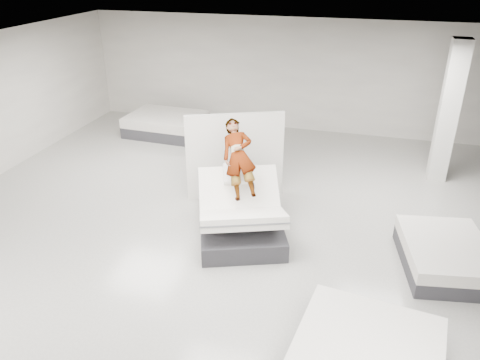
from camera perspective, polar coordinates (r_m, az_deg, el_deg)
The scene contains 8 objects.
room at distance 7.42m, azimuth -3.66°, elevation 0.52°, with size 14.00×14.04×3.20m.
hero_bed at distance 8.65m, azimuth 0.04°, elevation -4.50°, with size 2.10×2.38×1.23m.
person at distance 8.55m, azimuth -0.15°, elevation 1.31°, with size 0.57×0.38×1.57m, color slate.
remote at distance 8.33m, azimuth 1.57°, elevation -0.71°, with size 0.05×0.14×0.03m, color black.
divider_panel at distance 9.82m, azimuth -0.62°, elevation 2.92°, with size 2.05×0.09×1.87m, color white.
flat_bed_right_far at distance 8.59m, azimuth 23.68°, elevation -8.44°, with size 1.59×1.95×0.48m.
flat_bed_left_far at distance 13.82m, azimuth -9.00°, elevation 6.73°, with size 2.17×1.67×0.58m.
column at distance 11.39m, azimuth 24.06°, elevation 7.52°, with size 0.40×0.40×3.20m, color silver.
Camera 1 is at (2.28, -6.30, 4.79)m, focal length 35.00 mm.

